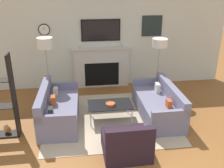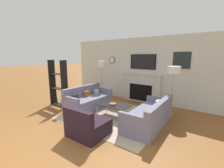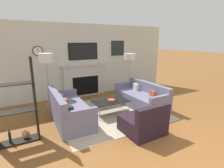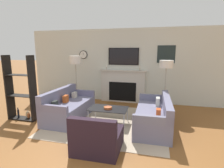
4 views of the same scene
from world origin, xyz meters
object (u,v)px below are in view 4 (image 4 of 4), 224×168
object	(u,v)px
couch_left	(69,108)
coffee_table	(108,109)
armchair	(97,138)
floor_lamp_right	(166,65)
floor_lamp_left	(75,61)
couch_right	(154,116)
decorative_bowl	(108,108)
shelf_unit	(21,92)

from	to	relation	value
couch_left	coffee_table	bearing A→B (deg)	-3.26
armchair	floor_lamp_right	distance (m)	3.11
armchair	floor_lamp_left	xyz separation A→B (m)	(-1.63, 2.52, 1.33)
armchair	floor_lamp_right	bearing A→B (deg)	62.33
couch_right	decorative_bowl	world-z (taller)	couch_right
armchair	floor_lamp_left	world-z (taller)	floor_lamp_left
couch_left	armchair	size ratio (longest dim) A/B	2.02
couch_right	shelf_unit	xyz separation A→B (m)	(-3.57, -0.41, 0.51)
coffee_table	couch_right	bearing A→B (deg)	3.32
shelf_unit	floor_lamp_left	bearing A→B (deg)	59.63
couch_left	decorative_bowl	bearing A→B (deg)	-5.59
shelf_unit	coffee_table	bearing A→B (deg)	8.26
couch_left	shelf_unit	distance (m)	1.34
couch_right	shelf_unit	world-z (taller)	shelf_unit
decorative_bowl	coffee_table	bearing A→B (deg)	90.24
coffee_table	decorative_bowl	bearing A→B (deg)	-89.76
armchair	coffee_table	size ratio (longest dim) A/B	0.87
couch_right	couch_left	bearing A→B (deg)	-179.99
couch_right	floor_lamp_right	world-z (taller)	floor_lamp_right
couch_right	armchair	distance (m)	1.74
coffee_table	shelf_unit	bearing A→B (deg)	-171.74
floor_lamp_left	shelf_unit	size ratio (longest dim) A/B	0.97
couch_right	coffee_table	distance (m)	1.19
shelf_unit	decorative_bowl	bearing A→B (deg)	7.09
couch_left	coffee_table	distance (m)	1.21
decorative_bowl	couch_left	bearing A→B (deg)	174.41
coffee_table	floor_lamp_left	size ratio (longest dim) A/B	0.58
coffee_table	floor_lamp_left	world-z (taller)	floor_lamp_left
couch_left	floor_lamp_right	size ratio (longest dim) A/B	1.10
floor_lamp_right	coffee_table	bearing A→B (deg)	-140.81
decorative_bowl	floor_lamp_right	bearing A→B (deg)	40.32
armchair	couch_left	bearing A→B (deg)	134.07
floor_lamp_right	couch_right	bearing A→B (deg)	-104.00
floor_lamp_right	shelf_unit	size ratio (longest dim) A/B	0.91
decorative_bowl	shelf_unit	bearing A→B (deg)	-172.91
decorative_bowl	floor_lamp_left	xyz separation A→B (m)	(-1.48, 1.25, 1.14)
decorative_bowl	floor_lamp_left	world-z (taller)	floor_lamp_left
floor_lamp_left	floor_lamp_right	bearing A→B (deg)	-0.00
floor_lamp_right	shelf_unit	world-z (taller)	shelf_unit
coffee_table	floor_lamp_right	size ratio (longest dim) A/B	0.62
floor_lamp_left	floor_lamp_right	xyz separation A→B (m)	(2.95, -0.00, -0.09)
couch_left	couch_right	size ratio (longest dim) A/B	0.94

